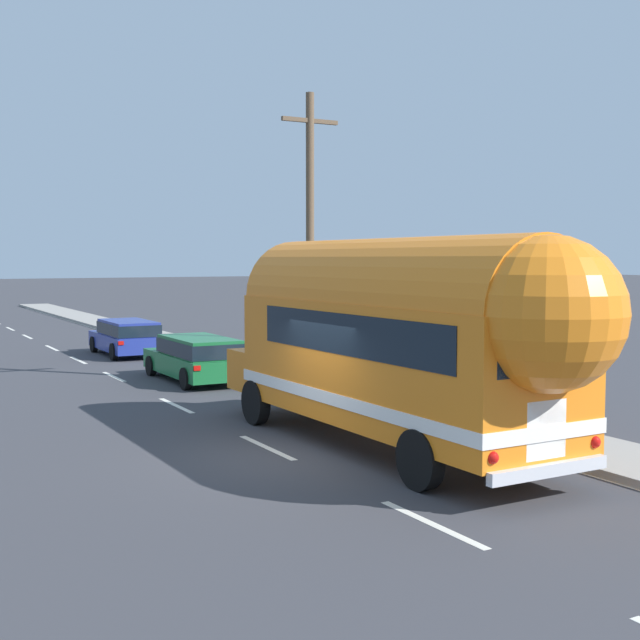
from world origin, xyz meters
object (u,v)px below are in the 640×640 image
object	(u,v)px
utility_pole	(310,235)
car_lead	(197,356)
painted_bus	(403,334)
car_second	(127,335)

from	to	relation	value
utility_pole	car_lead	size ratio (longest dim) A/B	1.80
utility_pole	painted_bus	bearing A→B (deg)	-106.94
utility_pole	car_second	size ratio (longest dim) A/B	1.89
car_lead	car_second	bearing A→B (deg)	89.64
utility_pole	painted_bus	xyz separation A→B (m)	(-2.60, -8.53, -2.12)
car_lead	utility_pole	bearing A→B (deg)	-41.48
utility_pole	painted_bus	size ratio (longest dim) A/B	0.79
painted_bus	car_lead	bearing A→B (deg)	90.31
utility_pole	car_second	world-z (taller)	utility_pole
painted_bus	car_second	distance (m)	18.66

